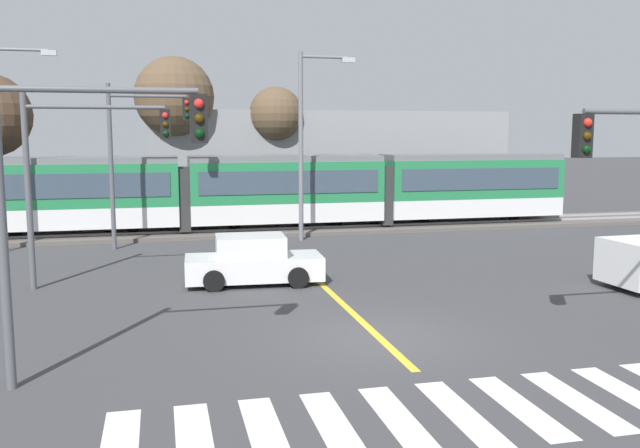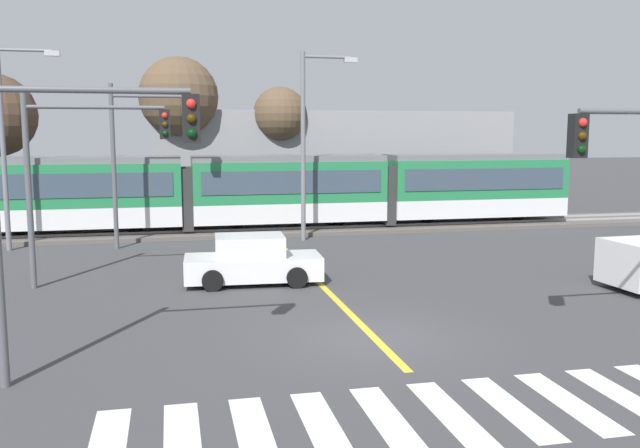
% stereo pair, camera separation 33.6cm
% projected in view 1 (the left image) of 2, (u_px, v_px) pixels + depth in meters
% --- Properties ---
extents(ground_plane, '(200.00, 200.00, 0.00)m').
position_uv_depth(ground_plane, '(379.00, 337.00, 15.51)').
color(ground_plane, '#3D3D3F').
extents(track_bed, '(120.00, 4.00, 0.18)m').
position_uv_depth(track_bed, '(265.00, 230.00, 32.08)').
color(track_bed, '#56514C').
rests_on(track_bed, ground).
extents(rail_near, '(120.00, 0.08, 0.10)m').
position_uv_depth(rail_near, '(267.00, 229.00, 31.37)').
color(rail_near, '#939399').
rests_on(rail_near, track_bed).
extents(rail_far, '(120.00, 0.08, 0.10)m').
position_uv_depth(rail_far, '(263.00, 225.00, 32.76)').
color(rail_far, '#939399').
rests_on(rail_far, track_bed).
extents(light_rail_tram, '(28.00, 2.64, 3.43)m').
position_uv_depth(light_rail_tram, '(286.00, 188.00, 32.04)').
color(light_rail_tram, silver).
rests_on(light_rail_tram, track_bed).
extents(crosswalk_stripe_0, '(0.57, 2.80, 0.01)m').
position_uv_depth(crosswalk_stripe_0, '(119.00, 448.00, 10.06)').
color(crosswalk_stripe_0, silver).
rests_on(crosswalk_stripe_0, ground).
extents(crosswalk_stripe_1, '(0.57, 2.80, 0.01)m').
position_uv_depth(crosswalk_stripe_1, '(194.00, 440.00, 10.31)').
color(crosswalk_stripe_1, silver).
rests_on(crosswalk_stripe_1, ground).
extents(crosswalk_stripe_2, '(0.57, 2.80, 0.01)m').
position_uv_depth(crosswalk_stripe_2, '(266.00, 433.00, 10.57)').
color(crosswalk_stripe_2, silver).
rests_on(crosswalk_stripe_2, ground).
extents(crosswalk_stripe_3, '(0.57, 2.80, 0.01)m').
position_uv_depth(crosswalk_stripe_3, '(334.00, 426.00, 10.83)').
color(crosswalk_stripe_3, silver).
rests_on(crosswalk_stripe_3, ground).
extents(crosswalk_stripe_4, '(0.57, 2.80, 0.01)m').
position_uv_depth(crosswalk_stripe_4, '(399.00, 419.00, 11.09)').
color(crosswalk_stripe_4, silver).
rests_on(crosswalk_stripe_4, ground).
extents(crosswalk_stripe_5, '(0.57, 2.80, 0.01)m').
position_uv_depth(crosswalk_stripe_5, '(460.00, 412.00, 11.34)').
color(crosswalk_stripe_5, silver).
rests_on(crosswalk_stripe_5, ground).
extents(crosswalk_stripe_6, '(0.57, 2.80, 0.01)m').
position_uv_depth(crosswalk_stripe_6, '(520.00, 406.00, 11.60)').
color(crosswalk_stripe_6, silver).
rests_on(crosswalk_stripe_6, ground).
extents(crosswalk_stripe_7, '(0.57, 2.80, 0.01)m').
position_uv_depth(crosswalk_stripe_7, '(576.00, 400.00, 11.86)').
color(crosswalk_stripe_7, silver).
rests_on(crosswalk_stripe_7, ground).
extents(crosswalk_stripe_8, '(0.57, 2.80, 0.01)m').
position_uv_depth(crosswalk_stripe_8, '(630.00, 395.00, 12.12)').
color(crosswalk_stripe_8, silver).
rests_on(crosswalk_stripe_8, ground).
extents(lane_centre_line, '(0.20, 17.52, 0.01)m').
position_uv_depth(lane_centre_line, '(316.00, 279.00, 21.72)').
color(lane_centre_line, gold).
rests_on(lane_centre_line, ground).
extents(sedan_crossing, '(4.28, 2.08, 1.52)m').
position_uv_depth(sedan_crossing, '(253.00, 261.00, 20.98)').
color(sedan_crossing, silver).
rests_on(sedan_crossing, ground).
extents(traffic_light_near_left, '(3.75, 0.38, 5.76)m').
position_uv_depth(traffic_light_near_left, '(76.00, 177.00, 12.20)').
color(traffic_light_near_left, '#515459').
rests_on(traffic_light_near_left, ground).
extents(traffic_light_mid_left, '(4.25, 0.38, 6.01)m').
position_uv_depth(traffic_light_mid_left, '(78.00, 157.00, 20.12)').
color(traffic_light_mid_left, '#515459').
rests_on(traffic_light_mid_left, ground).
extents(traffic_light_far_left, '(3.25, 0.38, 6.59)m').
position_uv_depth(traffic_light_far_left, '(137.00, 143.00, 26.94)').
color(traffic_light_far_left, '#515459').
rests_on(traffic_light_far_left, ground).
extents(street_lamp_west, '(2.38, 0.28, 8.03)m').
position_uv_depth(street_lamp_west, '(5.00, 134.00, 26.27)').
color(street_lamp_west, slate).
rests_on(street_lamp_west, ground).
extents(street_lamp_centre, '(2.46, 0.28, 8.05)m').
position_uv_depth(street_lamp_centre, '(307.00, 133.00, 29.00)').
color(street_lamp_centre, slate).
rests_on(street_lamp_centre, ground).
extents(bare_tree_west, '(4.23, 4.23, 8.69)m').
position_uv_depth(bare_tree_west, '(174.00, 97.00, 36.02)').
color(bare_tree_west, brown).
rests_on(bare_tree_west, ground).
extents(bare_tree_east, '(2.99, 2.99, 7.19)m').
position_uv_depth(bare_tree_east, '(276.00, 115.00, 37.43)').
color(bare_tree_east, brown).
rests_on(bare_tree_east, ground).
extents(building_backdrop_far, '(20.97, 6.00, 5.91)m').
position_uv_depth(building_backdrop_far, '(326.00, 161.00, 41.21)').
color(building_backdrop_far, gray).
rests_on(building_backdrop_far, ground).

